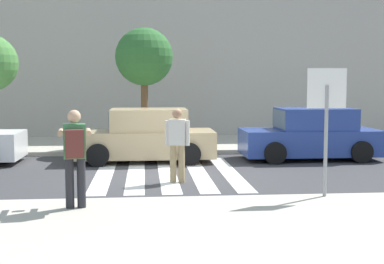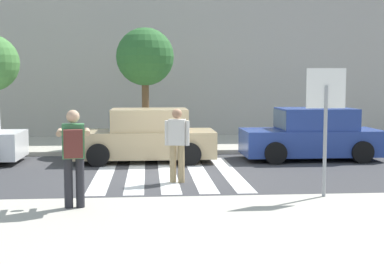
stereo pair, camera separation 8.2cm
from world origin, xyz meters
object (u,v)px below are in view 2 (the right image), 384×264
(pedestrian_crossing, at_px, (177,141))
(street_tree_center, at_px, (145,58))
(stop_sign, at_px, (326,104))
(parked_car_blue, at_px, (312,135))
(parked_car_tan, at_px, (146,137))
(photographer_with_backpack, at_px, (74,150))

(pedestrian_crossing, bearing_deg, street_tree_center, 97.44)
(stop_sign, distance_m, parked_car_blue, 6.03)
(parked_car_tan, distance_m, parked_car_blue, 4.98)
(pedestrian_crossing, distance_m, street_tree_center, 6.20)
(stop_sign, distance_m, parked_car_tan, 6.77)
(photographer_with_backpack, bearing_deg, parked_car_tan, 78.95)
(photographer_with_backpack, relative_size, parked_car_blue, 0.42)
(parked_car_tan, bearing_deg, street_tree_center, 90.34)
(photographer_with_backpack, distance_m, street_tree_center, 9.00)
(stop_sign, bearing_deg, parked_car_tan, 121.15)
(pedestrian_crossing, relative_size, parked_car_tan, 0.42)
(photographer_with_backpack, distance_m, parked_car_tan, 6.42)
(pedestrian_crossing, relative_size, parked_car_blue, 0.42)
(pedestrian_crossing, xyz_separation_m, street_tree_center, (-0.75, 5.76, 2.16))
(stop_sign, relative_size, parked_car_tan, 0.60)
(stop_sign, relative_size, parked_car_blue, 0.60)
(pedestrian_crossing, distance_m, parked_car_blue, 5.41)
(stop_sign, xyz_separation_m, pedestrian_crossing, (-2.71, 2.36, -0.96))
(photographer_with_backpack, relative_size, pedestrian_crossing, 1.00)
(pedestrian_crossing, bearing_deg, stop_sign, -41.09)
(pedestrian_crossing, xyz_separation_m, parked_car_blue, (4.25, 3.34, -0.25))
(stop_sign, height_order, parked_car_tan, stop_sign)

